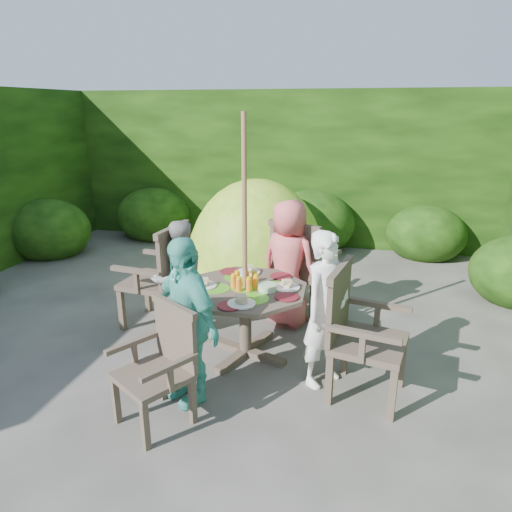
% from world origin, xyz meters
% --- Properties ---
extents(ground, '(60.00, 60.00, 0.00)m').
position_xyz_m(ground, '(0.00, 0.00, 0.00)').
color(ground, '#42403B').
rests_on(ground, ground).
extents(hedge_enclosure, '(9.00, 9.00, 2.50)m').
position_xyz_m(hedge_enclosure, '(0.00, 1.33, 1.25)').
color(hedge_enclosure, black).
rests_on(hedge_enclosure, ground).
extents(patio_table, '(1.48, 1.48, 0.81)m').
position_xyz_m(patio_table, '(0.49, -0.22, 0.57)').
color(patio_table, '#3F3229').
rests_on(patio_table, ground).
extents(parasol_pole, '(0.06, 0.06, 2.20)m').
position_xyz_m(parasol_pole, '(0.49, -0.22, 1.10)').
color(parasol_pole, brown).
rests_on(parasol_pole, ground).
extents(garden_chair_right, '(0.65, 0.71, 1.03)m').
position_xyz_m(garden_chair_right, '(1.51, -0.59, 0.55)').
color(garden_chair_right, '#3F3229').
rests_on(garden_chair_right, ground).
extents(garden_chair_left, '(0.62, 0.69, 1.06)m').
position_xyz_m(garden_chair_left, '(-0.54, 0.15, 0.56)').
color(garden_chair_left, '#3F3229').
rests_on(garden_chair_left, ground).
extents(garden_chair_back, '(0.78, 0.73, 1.04)m').
position_xyz_m(garden_chair_back, '(0.84, 0.81, 0.56)').
color(garden_chair_back, '#3F3229').
rests_on(garden_chair_back, ground).
extents(garden_chair_front, '(0.67, 0.65, 0.86)m').
position_xyz_m(garden_chair_front, '(0.14, -1.27, 0.46)').
color(garden_chair_front, '#3F3229').
rests_on(garden_chair_front, ground).
extents(child_right, '(0.53, 0.58, 1.32)m').
position_xyz_m(child_right, '(1.24, -0.48, 0.66)').
color(child_right, white).
rests_on(child_right, ground).
extents(child_left, '(0.71, 0.73, 1.19)m').
position_xyz_m(child_left, '(-0.27, 0.04, 0.60)').
color(child_left, '#999894').
rests_on(child_left, ground).
extents(child_back, '(0.78, 0.65, 1.35)m').
position_xyz_m(child_back, '(0.75, 0.54, 0.68)').
color(child_back, '#E86063').
rests_on(child_back, ground).
extents(child_front, '(0.83, 0.73, 1.34)m').
position_xyz_m(child_front, '(0.23, -0.98, 0.67)').
color(child_front, '#52BFAE').
rests_on(child_front, ground).
extents(dome_tent, '(2.29, 2.29, 2.51)m').
position_xyz_m(dome_tent, '(-0.07, 2.39, 0.00)').
color(dome_tent, '#6EB923').
rests_on(dome_tent, ground).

